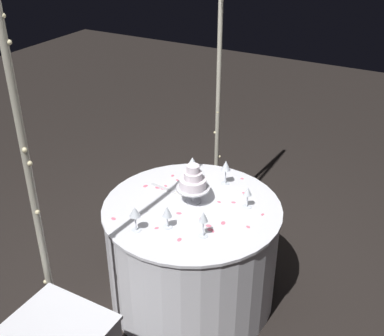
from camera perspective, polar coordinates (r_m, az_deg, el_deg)
name	(u,v)px	position (r m, az deg, el deg)	size (l,w,h in m)	color
ground_plane	(192,294)	(3.63, 0.00, -14.58)	(12.00, 12.00, 0.00)	black
decorative_arch	(147,79)	(2.94, -5.32, 10.38)	(2.02, 0.06, 2.46)	#B7B29E
main_table	(192,253)	(3.38, 0.00, -9.92)	(1.17, 1.17, 0.76)	white
tiered_cake	(193,182)	(3.13, 0.11, -1.62)	(0.22, 0.22, 0.27)	silver
wine_glass_0	(248,193)	(3.12, 6.56, -2.92)	(0.06, 0.06, 0.15)	silver
wine_glass_1	(226,166)	(3.34, 3.99, 0.19)	(0.07, 0.07, 0.18)	silver
wine_glass_2	(203,218)	(2.83, 1.35, -5.92)	(0.06, 0.06, 0.17)	silver
wine_glass_3	(167,213)	(2.92, -2.94, -5.25)	(0.06, 0.06, 0.15)	silver
wine_glass_4	(135,213)	(2.89, -6.72, -5.26)	(0.07, 0.07, 0.17)	silver
wine_glass_5	(192,162)	(3.41, 0.05, 0.67)	(0.06, 0.06, 0.17)	silver
cake_knife	(171,191)	(3.32, -2.53, -2.69)	(0.05, 0.30, 0.01)	silver
rose_petal_0	(244,193)	(3.31, 6.16, -2.94)	(0.03, 0.02, 0.00)	#EA6B84
rose_petal_1	(242,179)	(3.48, 5.90, -1.25)	(0.02, 0.02, 0.00)	#EA6B84
rose_petal_2	(202,219)	(3.04, 1.15, -5.95)	(0.03, 0.02, 0.00)	#EA6B84
rose_petal_3	(263,215)	(3.11, 8.29, -5.43)	(0.03, 0.02, 0.00)	#EA6B84
rose_petal_4	(158,188)	(3.36, -4.05, -2.31)	(0.04, 0.03, 0.00)	#EA6B84
rose_petal_5	(166,186)	(3.38, -3.11, -2.11)	(0.03, 0.02, 0.00)	#EA6B84
rose_petal_6	(233,202)	(3.21, 4.89, -4.05)	(0.03, 0.02, 0.00)	#EA6B84
rose_petal_7	(162,189)	(3.35, -3.52, -2.45)	(0.03, 0.02, 0.00)	#EA6B84
rose_petal_8	(145,186)	(3.39, -5.49, -2.12)	(0.04, 0.03, 0.00)	#EA6B84
rose_petal_9	(248,227)	(2.99, 6.61, -6.89)	(0.03, 0.02, 0.00)	#EA6B84
rose_petal_10	(208,226)	(2.98, 1.95, -6.79)	(0.04, 0.03, 0.00)	#EA6B84
rose_petal_11	(113,219)	(3.08, -9.21, -5.90)	(0.03, 0.02, 0.00)	#EA6B84
rose_petal_12	(223,223)	(3.01, 3.68, -6.46)	(0.04, 0.03, 0.00)	#EA6B84
rose_petal_13	(219,202)	(3.21, 3.19, -4.00)	(0.03, 0.02, 0.00)	#EA6B84
rose_petal_14	(172,176)	(3.50, -2.31, -0.91)	(0.03, 0.02, 0.00)	#EA6B84
rose_petal_15	(210,230)	(2.95, 2.18, -7.24)	(0.04, 0.03, 0.00)	#EA6B84
rose_petal_16	(213,231)	(2.94, 2.47, -7.45)	(0.02, 0.02, 0.00)	#EA6B84
rose_petal_17	(179,240)	(2.87, -1.50, -8.40)	(0.04, 0.02, 0.00)	#EA6B84
rose_petal_18	(157,228)	(2.97, -4.17, -7.05)	(0.03, 0.02, 0.00)	#EA6B84
rose_petal_19	(177,180)	(3.44, -1.74, -1.44)	(0.02, 0.02, 0.00)	#EA6B84
rose_petal_20	(179,213)	(3.09, -1.55, -5.33)	(0.04, 0.02, 0.00)	#EA6B84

